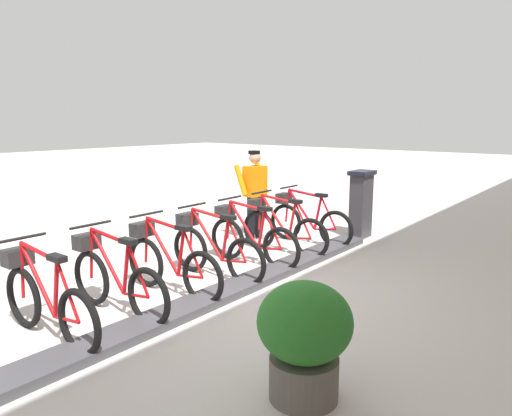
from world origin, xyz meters
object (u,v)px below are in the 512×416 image
(bike_docked_4, at_px, (168,261))
(worker_near_rack, at_px, (255,191))
(bike_docked_2, at_px, (249,237))
(bike_docked_6, at_px, (45,299))
(bike_docked_0, at_px, (306,220))
(payment_kiosk, at_px, (361,203))
(bike_docked_3, at_px, (213,248))
(bike_docked_1, at_px, (280,228))
(bike_docked_5, at_px, (114,278))
(planter_bush, at_px, (305,335))

(bike_docked_4, relative_size, worker_near_rack, 1.04)
(bike_docked_2, height_order, bike_docked_6, same)
(bike_docked_0, distance_m, bike_docked_6, 4.93)
(bike_docked_0, xyz_separation_m, bike_docked_4, (0.00, 3.28, 0.00))
(payment_kiosk, relative_size, bike_docked_2, 0.74)
(bike_docked_3, distance_m, bike_docked_4, 0.82)
(bike_docked_1, bearing_deg, bike_docked_5, 90.00)
(bike_docked_0, height_order, bike_docked_2, same)
(bike_docked_0, relative_size, bike_docked_4, 1.00)
(bike_docked_2, xyz_separation_m, worker_near_rack, (0.93, -1.29, 0.48))
(bike_docked_4, relative_size, bike_docked_5, 1.00)
(bike_docked_3, bearing_deg, bike_docked_5, 90.00)
(bike_docked_4, distance_m, bike_docked_6, 1.64)
(bike_docked_0, distance_m, bike_docked_1, 0.82)
(payment_kiosk, relative_size, planter_bush, 1.32)
(bike_docked_5, bearing_deg, bike_docked_6, 90.00)
(planter_bush, bearing_deg, bike_docked_5, -1.69)
(bike_docked_3, bearing_deg, bike_docked_2, -90.00)
(planter_bush, bearing_deg, worker_near_rack, -47.11)
(payment_kiosk, distance_m, bike_docked_6, 5.96)
(bike_docked_0, bearing_deg, bike_docked_1, 90.00)
(bike_docked_1, distance_m, bike_docked_6, 4.10)
(bike_docked_4, bearing_deg, bike_docked_5, 90.00)
(bike_docked_1, height_order, bike_docked_3, same)
(bike_docked_0, relative_size, bike_docked_1, 1.00)
(bike_docked_3, bearing_deg, bike_docked_0, -90.00)
(bike_docked_4, distance_m, bike_docked_5, 0.82)
(bike_docked_2, relative_size, bike_docked_5, 1.00)
(bike_docked_6, bearing_deg, planter_bush, -164.24)
(payment_kiosk, distance_m, bike_docked_3, 3.52)
(bike_docked_2, bearing_deg, payment_kiosk, -102.18)
(bike_docked_2, bearing_deg, bike_docked_4, 90.00)
(payment_kiosk, bearing_deg, bike_docked_4, 82.41)
(bike_docked_3, relative_size, worker_near_rack, 1.04)
(bike_docked_5, bearing_deg, worker_near_rack, -76.10)
(bike_docked_0, height_order, bike_docked_1, same)
(bike_docked_0, relative_size, bike_docked_2, 1.00)
(bike_docked_4, xyz_separation_m, planter_bush, (-2.63, 0.90, 0.11))
(bike_docked_0, xyz_separation_m, bike_docked_5, (0.00, 4.10, 0.00))
(bike_docked_0, distance_m, bike_docked_2, 1.64)
(bike_docked_6, height_order, worker_near_rack, worker_near_rack)
(bike_docked_1, height_order, bike_docked_5, same)
(planter_bush, bearing_deg, bike_docked_4, -18.85)
(worker_near_rack, bearing_deg, bike_docked_2, 125.68)
(payment_kiosk, relative_size, worker_near_rack, 0.77)
(bike_docked_2, height_order, worker_near_rack, worker_near_rack)
(worker_near_rack, bearing_deg, bike_docked_6, 101.48)
(payment_kiosk, height_order, planter_bush, payment_kiosk)
(bike_docked_2, relative_size, worker_near_rack, 1.04)
(bike_docked_6, height_order, planter_bush, bike_docked_6)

